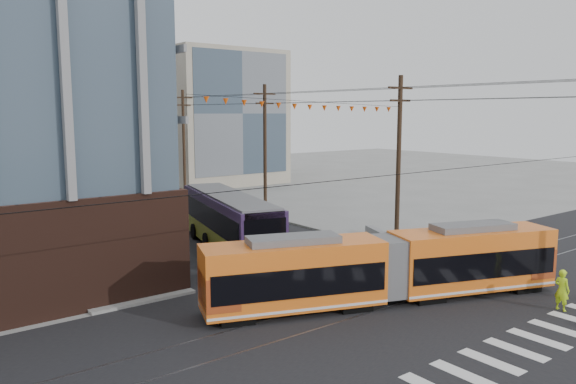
% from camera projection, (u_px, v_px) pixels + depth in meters
% --- Properties ---
extents(ground, '(160.00, 160.00, 0.00)m').
position_uv_depth(ground, '(460.00, 321.00, 23.45)').
color(ground, slate).
extents(bg_bldg_ne_near, '(14.00, 14.00, 16.00)m').
position_uv_depth(bg_bldg_ne_near, '(212.00, 117.00, 69.61)').
color(bg_bldg_ne_near, gray).
rests_on(bg_bldg_ne_near, ground).
extents(bg_bldg_ne_far, '(16.00, 16.00, 14.00)m').
position_uv_depth(bg_bldg_ne_far, '(158.00, 123.00, 86.63)').
color(bg_bldg_ne_far, '#8C99A5').
rests_on(bg_bldg_ne_far, ground).
extents(utility_pole_far, '(0.30, 0.30, 11.00)m').
position_uv_depth(utility_pole_far, '(129.00, 137.00, 71.69)').
color(utility_pole_far, black).
rests_on(utility_pole_far, ground).
extents(streetcar, '(16.74, 8.14, 3.27)m').
position_uv_depth(streetcar, '(387.00, 267.00, 25.63)').
color(streetcar, orange).
rests_on(streetcar, ground).
extents(city_bus, '(5.81, 13.03, 3.61)m').
position_uv_depth(city_bus, '(229.00, 221.00, 35.59)').
color(city_bus, '#321F48').
rests_on(city_bus, ground).
extents(parked_car_silver, '(3.09, 5.24, 1.63)m').
position_uv_depth(parked_car_silver, '(164.00, 252.00, 31.68)').
color(parked_car_silver, '#939BA1').
rests_on(parked_car_silver, ground).
extents(parked_car_white, '(2.41, 4.81, 1.34)m').
position_uv_depth(parked_car_white, '(145.00, 245.00, 34.08)').
color(parked_car_white, silver).
rests_on(parked_car_white, ground).
extents(parked_car_grey, '(3.14, 5.45, 1.43)m').
position_uv_depth(parked_car_grey, '(120.00, 233.00, 37.10)').
color(parked_car_grey, slate).
rests_on(parked_car_grey, ground).
extents(pedestrian, '(0.49, 0.70, 1.86)m').
position_uv_depth(pedestrian, '(562.00, 290.00, 24.62)').
color(pedestrian, '#C1F11B').
rests_on(pedestrian, ground).
extents(jersey_barrier, '(2.14, 3.62, 0.72)m').
position_uv_depth(jersey_barrier, '(379.00, 235.00, 38.12)').
color(jersey_barrier, gray).
rests_on(jersey_barrier, ground).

